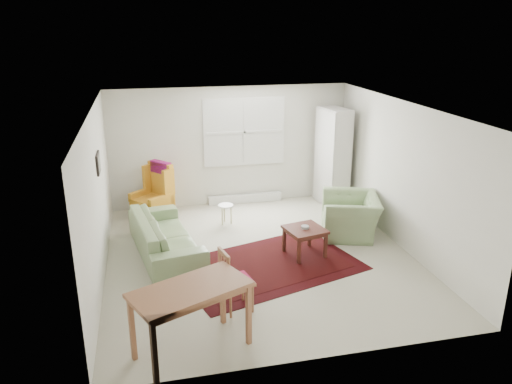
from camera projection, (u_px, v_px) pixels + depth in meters
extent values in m
cube|color=#BAB69F|center=(260.00, 257.00, 8.37)|extent=(5.00, 5.50, 0.01)
cube|color=white|center=(260.00, 108.00, 7.56)|extent=(5.00, 5.50, 0.01)
cube|color=silver|center=(230.00, 146.00, 10.50)|extent=(5.00, 0.04, 2.50)
cube|color=silver|center=(318.00, 263.00, 5.42)|extent=(5.00, 0.04, 2.50)
cube|color=silver|center=(97.00, 198.00, 7.43)|extent=(0.04, 5.50, 2.50)
cube|color=silver|center=(403.00, 176.00, 8.49)|extent=(0.04, 5.50, 2.50)
cube|color=white|center=(244.00, 132.00, 10.44)|extent=(1.72, 0.06, 1.42)
cube|color=white|center=(244.00, 132.00, 10.44)|extent=(1.60, 0.02, 1.30)
cube|color=silver|center=(245.00, 198.00, 10.86)|extent=(1.60, 0.12, 0.18)
cube|color=black|center=(98.00, 163.00, 7.77)|extent=(0.03, 0.42, 0.32)
cube|color=olive|center=(99.00, 163.00, 7.77)|extent=(0.01, 0.34, 0.24)
imported|color=gray|center=(165.00, 229.00, 8.34)|extent=(1.24, 2.36, 0.91)
imported|color=gray|center=(351.00, 212.00, 9.13)|extent=(1.28, 1.37, 0.88)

